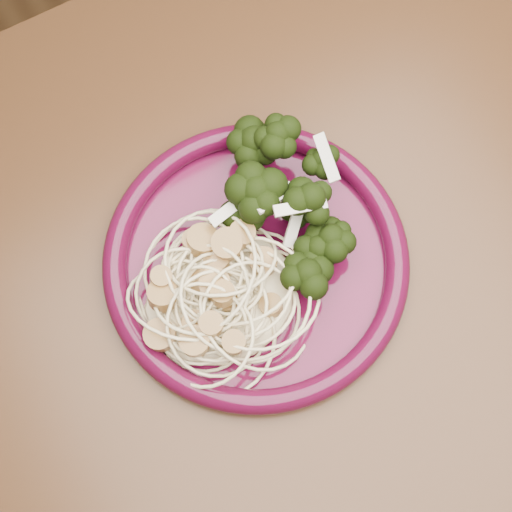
% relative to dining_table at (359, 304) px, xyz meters
% --- Properties ---
extents(dining_table, '(1.20, 0.80, 0.75)m').
position_rel_dining_table_xyz_m(dining_table, '(0.00, 0.00, 0.00)').
color(dining_table, '#472814').
rests_on(dining_table, ground).
extents(dinner_plate, '(0.34, 0.34, 0.02)m').
position_rel_dining_table_xyz_m(dinner_plate, '(-0.09, 0.06, 0.11)').
color(dinner_plate, '#460923').
rests_on(dinner_plate, dining_table).
extents(spaghetti_pile, '(0.16, 0.15, 0.03)m').
position_rel_dining_table_xyz_m(spaghetti_pile, '(-0.13, 0.04, 0.12)').
color(spaghetti_pile, beige).
rests_on(spaghetti_pile, dinner_plate).
extents(scallop_cluster, '(0.16, 0.16, 0.04)m').
position_rel_dining_table_xyz_m(scallop_cluster, '(-0.13, 0.04, 0.16)').
color(scallop_cluster, '#A4783C').
rests_on(scallop_cluster, spaghetti_pile).
extents(broccoli_pile, '(0.13, 0.17, 0.05)m').
position_rel_dining_table_xyz_m(broccoli_pile, '(-0.03, 0.08, 0.13)').
color(broccoli_pile, black).
rests_on(broccoli_pile, dinner_plate).
extents(onion_garnish, '(0.09, 0.11, 0.05)m').
position_rel_dining_table_xyz_m(onion_garnish, '(-0.03, 0.08, 0.16)').
color(onion_garnish, beige).
rests_on(onion_garnish, broccoli_pile).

